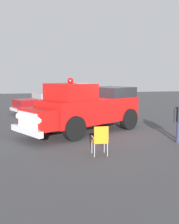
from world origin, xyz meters
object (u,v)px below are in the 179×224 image
object	(u,v)px
lawn_chair_near_truck	(96,103)
spectator_seated	(94,102)
lawn_chair_by_car	(100,139)
vintage_fire_truck	(86,107)
classic_hot_rod	(44,103)

from	to	relation	value
lawn_chair_near_truck	spectator_seated	size ratio (longest dim) A/B	0.79
lawn_chair_by_car	spectator_seated	distance (m)	11.28
vintage_fire_truck	spectator_seated	bearing A→B (deg)	-106.93
vintage_fire_truck	lawn_chair_by_car	bearing A→B (deg)	85.04
spectator_seated	lawn_chair_by_car	bearing A→B (deg)	77.11
classic_hot_rod	spectator_seated	bearing A→B (deg)	-175.65
spectator_seated	classic_hot_rod	bearing A→B (deg)	4.35
vintage_fire_truck	lawn_chair_near_truck	size ratio (longest dim) A/B	6.13
vintage_fire_truck	classic_hot_rod	xyz separation A→B (m)	(1.57, -6.89, -0.45)
lawn_chair_near_truck	vintage_fire_truck	bearing A→B (deg)	72.12
vintage_fire_truck	lawn_chair_by_car	size ratio (longest dim) A/B	6.13
lawn_chair_by_car	spectator_seated	bearing A→B (deg)	-102.89
spectator_seated	vintage_fire_truck	bearing A→B (deg)	73.07
classic_hot_rod	lawn_chair_near_truck	distance (m)	3.90
lawn_chair_by_car	classic_hot_rod	bearing A→B (deg)	-83.39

